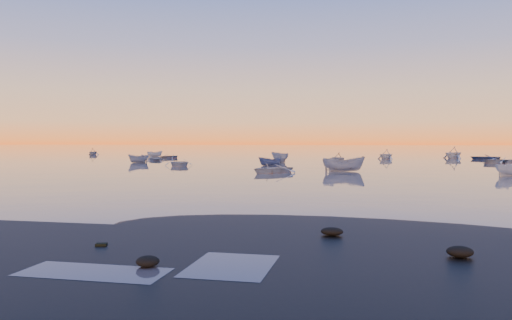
% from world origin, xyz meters
% --- Properties ---
extents(ground, '(600.00, 600.00, 0.00)m').
position_xyz_m(ground, '(0.00, 100.00, 0.00)').
color(ground, '#6A5F58').
rests_on(ground, ground).
extents(mud_lobes, '(140.00, 6.00, 0.07)m').
position_xyz_m(mud_lobes, '(0.00, -1.00, 0.01)').
color(mud_lobes, black).
rests_on(mud_lobes, ground).
extents(moored_fleet, '(124.00, 58.00, 1.20)m').
position_xyz_m(moored_fleet, '(0.00, 53.00, 0.00)').
color(moored_fleet, silver).
rests_on(moored_fleet, ground).
extents(boat_near_left, '(4.87, 3.50, 1.12)m').
position_xyz_m(boat_near_left, '(-10.80, 36.42, 0.00)').
color(boat_near_left, silver).
rests_on(boat_near_left, ground).
extents(boat_near_center, '(2.56, 4.37, 1.42)m').
position_xyz_m(boat_near_center, '(8.35, 29.77, 0.00)').
color(boat_near_center, gray).
rests_on(boat_near_center, ground).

